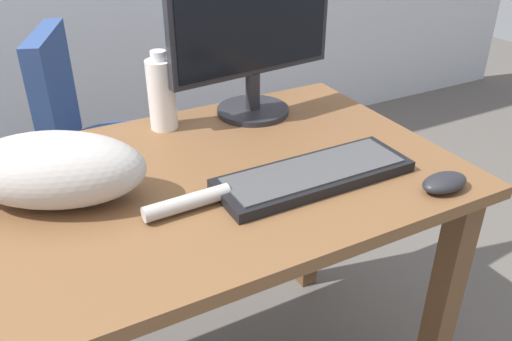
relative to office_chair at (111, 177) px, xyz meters
name	(u,v)px	position (x,y,z in m)	size (l,w,h in m)	color
desk	(155,231)	(-0.06, -0.72, 0.25)	(1.38, 0.72, 0.75)	brown
office_chair	(111,177)	(0.00, 0.00, 0.00)	(0.51, 0.48, 0.91)	black
monitor	(253,32)	(0.32, -0.47, 0.58)	(0.48, 0.20, 0.41)	#232328
keyboard	(314,175)	(0.27, -0.86, 0.37)	(0.44, 0.15, 0.03)	black
cat	(43,167)	(-0.25, -0.68, 0.44)	(0.55, 0.33, 0.20)	#B2ADA8
computer_mouse	(445,182)	(0.49, -1.02, 0.38)	(0.11, 0.06, 0.04)	#232328
water_bottle	(162,94)	(0.08, -0.45, 0.45)	(0.07, 0.07, 0.21)	silver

